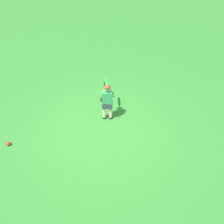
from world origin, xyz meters
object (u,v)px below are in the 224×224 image
object	(u,v)px
child_batter	(107,98)
batting_tee	(105,97)
play_ball_far_left	(8,144)
play_ball_midfield	(112,93)

from	to	relation	value
child_batter	batting_tee	distance (m)	0.96
child_batter	play_ball_far_left	size ratio (longest dim) A/B	10.86
play_ball_far_left	play_ball_midfield	bearing A→B (deg)	-163.98
child_batter	batting_tee	xyz separation A→B (m)	(-0.24, -0.76, -0.55)
play_ball_far_left	batting_tee	bearing A→B (deg)	-165.85
child_batter	play_ball_midfield	size ratio (longest dim) A/B	11.82
play_ball_midfield	batting_tee	distance (m)	0.37
child_batter	play_ball_far_left	distance (m)	2.65
play_ball_midfield	play_ball_far_left	world-z (taller)	play_ball_far_left
play_ball_midfield	batting_tee	bearing A→B (deg)	30.96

